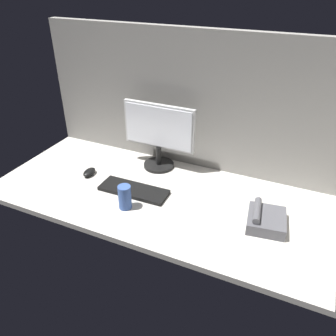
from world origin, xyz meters
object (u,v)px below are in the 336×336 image
at_px(mouse, 89,172).
at_px(desk_phone, 265,220).
at_px(keyboard, 134,190).
at_px(mug_ceramic_blue, 125,197).
at_px(monitor, 159,133).

bearing_deg(mouse, desk_phone, -6.45).
bearing_deg(desk_phone, keyboard, -178.78).
bearing_deg(mug_ceramic_blue, keyboard, 102.48).
xyz_separation_m(monitor, keyboard, (-0.01, -0.30, -0.20)).
relative_size(monitor, keyboard, 1.16).
bearing_deg(mug_ceramic_blue, monitor, 93.19).
bearing_deg(mouse, monitor, 33.92).
height_order(monitor, desk_phone, monitor).
xyz_separation_m(keyboard, mouse, (-0.32, 0.04, 0.01)).
relative_size(mouse, mug_ceramic_blue, 0.77).
relative_size(mouse, desk_phone, 0.45).
xyz_separation_m(keyboard, desk_phone, (0.69, 0.01, 0.02)).
relative_size(monitor, desk_phone, 2.02).
bearing_deg(monitor, keyboard, -91.09).
height_order(keyboard, mouse, mouse).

